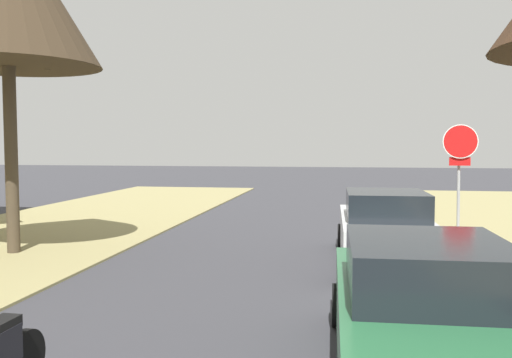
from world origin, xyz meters
TOP-DOWN VIEW (x-y plane):
  - stop_sign_far at (4.24, 13.04)m, footprint 0.81×0.23m
  - parked_sedan_green at (2.43, 5.46)m, footprint 2.04×4.45m
  - parked_sedan_white at (2.41, 11.28)m, footprint 2.04×4.45m

SIDE VIEW (x-z plane):
  - parked_sedan_green at x=2.43m, z-range -0.06..1.51m
  - parked_sedan_white at x=2.41m, z-range -0.06..1.51m
  - stop_sign_far at x=4.24m, z-range 0.71..3.68m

